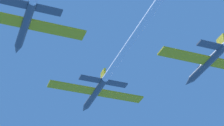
{
  "coord_description": "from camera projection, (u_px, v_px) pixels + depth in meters",
  "views": [
    {
      "loc": [
        -24.61,
        -78.63,
        -46.19
      ],
      "look_at": [
        0.01,
        -11.26,
        -0.22
      ],
      "focal_mm": 71.99,
      "sensor_mm": 36.0,
      "label": 1
    }
  ],
  "objects": [
    {
      "name": "jet_lead",
      "position": [
        124.0,
        52.0,
        81.68
      ],
      "size": [
        20.51,
        60.83,
        3.4
      ],
      "color": "#4C5660"
    }
  ]
}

